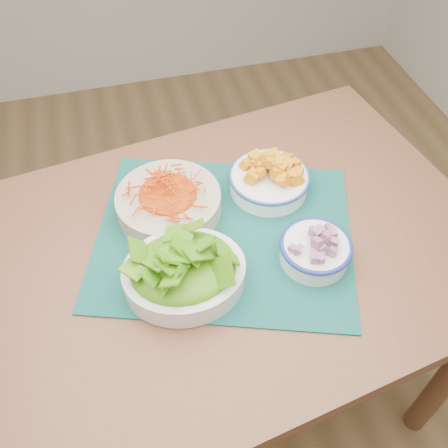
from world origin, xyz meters
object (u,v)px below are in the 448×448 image
(onion_bowl, at_px, (316,248))
(carrot_bowl, at_px, (168,199))
(placemat, at_px, (224,234))
(squash_bowl, at_px, (269,175))
(table, at_px, (216,277))
(lettuce_bowl, at_px, (184,268))

(onion_bowl, bearing_deg, carrot_bowl, 141.29)
(placemat, xyz_separation_m, squash_bowl, (0.13, 0.10, 0.04))
(placemat, height_order, carrot_bowl, carrot_bowl)
(table, distance_m, squash_bowl, 0.25)
(table, bearing_deg, lettuce_bowl, -145.95)
(placemat, xyz_separation_m, carrot_bowl, (-0.10, 0.09, 0.04))
(carrot_bowl, xyz_separation_m, onion_bowl, (0.25, -0.20, -0.00))
(table, xyz_separation_m, onion_bowl, (0.18, -0.08, 0.14))
(placemat, height_order, onion_bowl, onion_bowl)
(onion_bowl, bearing_deg, lettuce_bowl, 177.71)
(placemat, bearing_deg, onion_bowl, -15.67)
(placemat, height_order, lettuce_bowl, lettuce_bowl)
(carrot_bowl, relative_size, lettuce_bowl, 1.21)
(lettuce_bowl, relative_size, onion_bowl, 1.46)
(onion_bowl, bearing_deg, table, 155.95)
(squash_bowl, height_order, onion_bowl, squash_bowl)
(carrot_bowl, height_order, onion_bowl, carrot_bowl)
(placemat, relative_size, lettuce_bowl, 2.17)
(squash_bowl, bearing_deg, table, -140.73)
(squash_bowl, relative_size, lettuce_bowl, 0.74)
(squash_bowl, bearing_deg, placemat, -142.56)
(table, bearing_deg, squash_bowl, 30.69)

